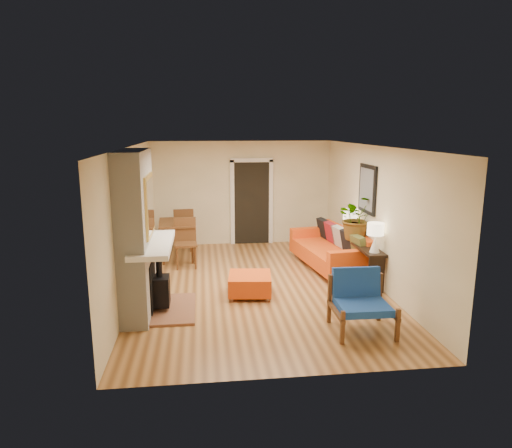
# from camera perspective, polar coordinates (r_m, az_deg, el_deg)

# --- Properties ---
(room_shell) EXTENTS (6.50, 6.50, 6.50)m
(room_shell) POSITION_cam_1_polar(r_m,az_deg,el_deg) (11.01, 1.62, 3.17)
(room_shell) COLOR #BB8248
(room_shell) RESTS_ON ground
(fireplace) EXTENTS (1.09, 1.68, 2.60)m
(fireplace) POSITION_cam_1_polar(r_m,az_deg,el_deg) (7.40, -14.45, -1.63)
(fireplace) COLOR white
(fireplace) RESTS_ON ground
(sofa) EXTENTS (1.29, 2.38, 0.89)m
(sofa) POSITION_cam_1_polar(r_m,az_deg,el_deg) (9.83, 9.58, -3.14)
(sofa) COLOR silver
(sofa) RESTS_ON ground
(ottoman) EXTENTS (0.82, 0.82, 0.38)m
(ottoman) POSITION_cam_1_polar(r_m,az_deg,el_deg) (8.17, -0.77, -7.43)
(ottoman) COLOR silver
(ottoman) RESTS_ON ground
(blue_chair) EXTENTS (0.86, 0.85, 0.88)m
(blue_chair) POSITION_cam_1_polar(r_m,az_deg,el_deg) (6.97, 12.87, -8.99)
(blue_chair) COLOR brown
(blue_chair) RESTS_ON ground
(dining_table) EXTENTS (0.89, 1.95, 1.04)m
(dining_table) POSITION_cam_1_polar(r_m,az_deg,el_deg) (10.45, -9.40, -0.59)
(dining_table) COLOR brown
(dining_table) RESTS_ON ground
(console_table) EXTENTS (0.34, 1.85, 0.72)m
(console_table) POSITION_cam_1_polar(r_m,az_deg,el_deg) (9.18, 12.95, -3.18)
(console_table) COLOR black
(console_table) RESTS_ON ground
(lamp_near) EXTENTS (0.30, 0.30, 0.54)m
(lamp_near) POSITION_cam_1_polar(r_m,az_deg,el_deg) (8.43, 14.69, -1.22)
(lamp_near) COLOR white
(lamp_near) RESTS_ON console_table
(lamp_far) EXTENTS (0.30, 0.30, 0.54)m
(lamp_far) POSITION_cam_1_polar(r_m,az_deg,el_deg) (9.72, 11.69, 0.67)
(lamp_far) COLOR white
(lamp_far) RESTS_ON console_table
(houseplant) EXTENTS (0.91, 0.82, 0.90)m
(houseplant) POSITION_cam_1_polar(r_m,az_deg,el_deg) (9.30, 12.50, 0.81)
(houseplant) COLOR #1E5919
(houseplant) RESTS_ON console_table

